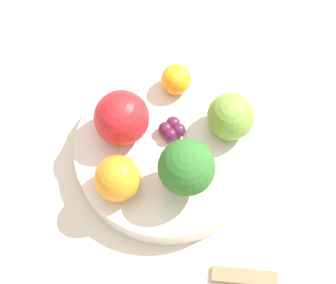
% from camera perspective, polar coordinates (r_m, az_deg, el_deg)
% --- Properties ---
extents(ground_plane, '(6.00, 6.00, 0.00)m').
position_cam_1_polar(ground_plane, '(0.68, -0.00, -2.28)').
color(ground_plane, gray).
extents(table_surface, '(1.20, 1.20, 0.02)m').
position_cam_1_polar(table_surface, '(0.67, -0.00, -1.93)').
color(table_surface, beige).
rests_on(table_surface, ground_plane).
extents(bowl, '(0.21, 0.21, 0.03)m').
position_cam_1_polar(bowl, '(0.64, -0.00, -1.00)').
color(bowl, silver).
rests_on(bowl, table_surface).
extents(broccoli, '(0.06, 0.06, 0.07)m').
position_cam_1_polar(broccoli, '(0.57, 1.89, -2.67)').
color(broccoli, '#99C17A').
rests_on(broccoli, bowl).
extents(apple_red, '(0.06, 0.06, 0.06)m').
position_cam_1_polar(apple_red, '(0.61, -4.75, 2.46)').
color(apple_red, red).
rests_on(apple_red, bowl).
extents(apple_green, '(0.05, 0.05, 0.05)m').
position_cam_1_polar(apple_green, '(0.62, 6.39, 2.59)').
color(apple_green, olive).
rests_on(apple_green, bowl).
extents(orange_front, '(0.04, 0.04, 0.04)m').
position_cam_1_polar(orange_front, '(0.65, 0.83, 6.37)').
color(orange_front, orange).
rests_on(orange_front, bowl).
extents(orange_back, '(0.05, 0.05, 0.05)m').
position_cam_1_polar(orange_back, '(0.59, -5.15, -3.71)').
color(orange_back, orange).
rests_on(orange_back, bowl).
extents(grape_cluster, '(0.03, 0.03, 0.02)m').
position_cam_1_polar(grape_cluster, '(0.63, 0.45, 1.30)').
color(grape_cluster, '#511938').
rests_on(grape_cluster, bowl).
extents(spoon, '(0.03, 0.07, 0.01)m').
position_cam_1_polar(spoon, '(0.61, 7.78, -13.39)').
color(spoon, olive).
rests_on(spoon, table_surface).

